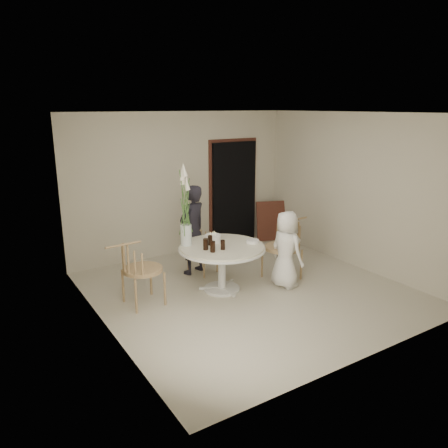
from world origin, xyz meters
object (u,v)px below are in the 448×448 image
boy (286,250)px  chair_left (134,265)px  chair_right (289,240)px  table (222,253)px  birthday_cake (213,238)px  flower_vase (185,211)px  chair_far (198,244)px  girl (193,230)px

boy → chair_left: bearing=68.8°
chair_left → boy: bearing=-107.8°
chair_right → chair_left: size_ratio=1.02×
table → chair_left: (-1.35, 0.19, 0.02)m
birthday_cake → chair_right: bearing=-15.3°
flower_vase → chair_right: bearing=-14.6°
chair_right → chair_far: bearing=-134.6°
chair_far → birthday_cake: birthday_cake is taller
birthday_cake → flower_vase: (-0.42, 0.09, 0.47)m
table → chair_far: (0.07, 0.90, -0.12)m
table → chair_far: size_ratio=1.72×
girl → boy: girl is taller
girl → birthday_cake: 0.67m
chair_far → chair_left: size_ratio=0.79×
table → chair_right: (1.24, -0.11, 0.03)m
chair_far → boy: size_ratio=0.63×
chair_far → boy: boy is taller
chair_right → chair_left: chair_right is taller
birthday_cake → boy: bearing=-33.9°
chair_far → girl: bearing=154.8°
boy → birthday_cake: bearing=49.5°
chair_right → boy: boy is taller
girl → flower_vase: (-0.42, -0.58, 0.49)m
chair_left → birthday_cake: chair_left is taller
boy → birthday_cake: (-0.95, 0.64, 0.17)m
chair_far → chair_right: size_ratio=0.78×
table → flower_vase: size_ratio=1.05×
chair_left → girl: size_ratio=0.64×
table → girl: size_ratio=0.87×
chair_left → birthday_cake: (1.33, 0.05, 0.16)m
girl → birthday_cake: bearing=70.0°
chair_left → girl: 1.52m
table → flower_vase: 0.85m
chair_right → flower_vase: flower_vase is taller
table → flower_vase: bearing=143.7°
table → girl: (-0.02, 0.90, 0.15)m
chair_right → boy: 0.42m
chair_left → birthday_cake: size_ratio=3.99×
table → birthday_cake: (-0.02, 0.23, 0.17)m
chair_far → birthday_cake: size_ratio=3.16×
chair_right → chair_left: (-2.59, 0.30, -0.01)m
chair_right → flower_vase: bearing=-108.3°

